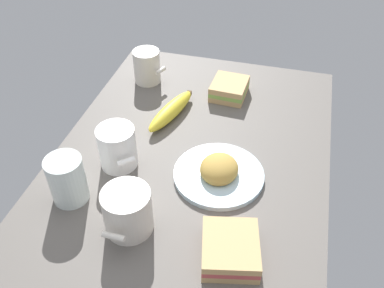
{
  "coord_description": "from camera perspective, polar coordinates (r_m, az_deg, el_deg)",
  "views": [
    {
      "loc": [
        -71.28,
        -18.99,
        69.69
      ],
      "look_at": [
        0.0,
        0.0,
        5.0
      ],
      "focal_mm": 39.18,
      "sensor_mm": 36.0,
      "label": 1
    }
  ],
  "objects": [
    {
      "name": "tabletop",
      "position": [
        1.01,
        0.0,
        -1.71
      ],
      "size": [
        90.0,
        64.0,
        2.0
      ],
      "primitive_type": "cube",
      "color": "#5B5651",
      "rests_on": "ground"
    },
    {
      "name": "plate_of_food",
      "position": [
        0.94,
        3.68,
        -3.84
      ],
      "size": [
        20.31,
        20.31,
        5.05
      ],
      "color": "silver",
      "rests_on": "tabletop"
    },
    {
      "name": "coffee_mug_black",
      "position": [
        1.24,
        -6.15,
        10.51
      ],
      "size": [
        7.62,
        9.81,
        9.66
      ],
      "color": "silver",
      "rests_on": "tabletop"
    },
    {
      "name": "coffee_mug_milky",
      "position": [
        0.96,
        -10.14,
        -0.38
      ],
      "size": [
        10.36,
        10.0,
        10.04
      ],
      "color": "white",
      "rests_on": "tabletop"
    },
    {
      "name": "coffee_mug_spare",
      "position": [
        0.82,
        -8.78,
        -8.97
      ],
      "size": [
        11.94,
        9.59,
        9.6
      ],
      "color": "silver",
      "rests_on": "tabletop"
    },
    {
      "name": "sandwich_main",
      "position": [
        1.18,
        5.09,
        7.5
      ],
      "size": [
        10.86,
        9.88,
        4.4
      ],
      "color": "tan",
      "rests_on": "tabletop"
    },
    {
      "name": "sandwich_side",
      "position": [
        0.8,
        5.24,
        -14.06
      ],
      "size": [
        13.55,
        12.67,
        4.4
      ],
      "color": "tan",
      "rests_on": "tabletop"
    },
    {
      "name": "glass_of_milk",
      "position": [
        0.91,
        -16.57,
        -4.86
      ],
      "size": [
        7.71,
        7.71,
        10.65
      ],
      "color": "silver",
      "rests_on": "tabletop"
    },
    {
      "name": "banana",
      "position": [
        1.1,
        -2.88,
        4.55
      ],
      "size": [
        19.93,
        9.18,
        4.03
      ],
      "color": "yellow",
      "rests_on": "tabletop"
    }
  ]
}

